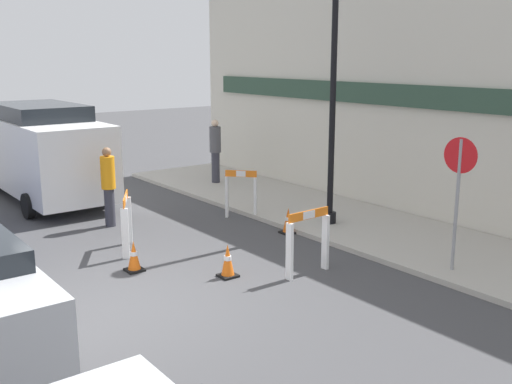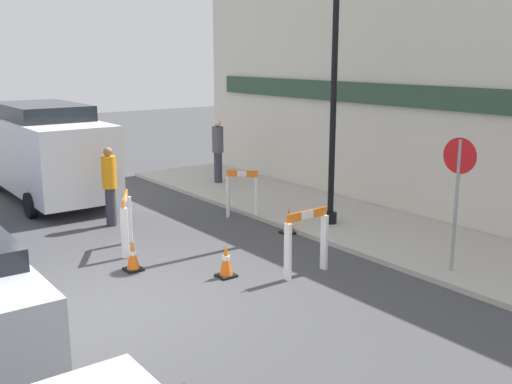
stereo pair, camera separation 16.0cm
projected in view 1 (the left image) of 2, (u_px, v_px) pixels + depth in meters
The scene contains 14 objects.
ground_plane at pixel (125, 305), 9.05m from camera, with size 60.00×60.00×0.00m, color #424244.
sidewalk_slab at pixel (387, 233), 12.58m from camera, with size 18.00×2.96×0.10m.
storefront_facade at pixel (441, 100), 12.90m from camera, with size 18.00×0.22×5.50m.
streetlamp_post at pixel (334, 45), 12.30m from camera, with size 0.44×0.44×5.99m.
stop_sign at pixel (458, 182), 9.93m from camera, with size 0.60×0.06×2.28m.
barricade_0 at pixel (126, 220), 11.44m from camera, with size 0.91×0.59×1.11m.
barricade_1 at pixel (308, 240), 10.20m from camera, with size 0.16×0.91×1.14m.
barricade_2 at pixel (241, 193), 13.80m from camera, with size 0.62×0.60×1.12m.
traffic_cone_0 at pixel (134, 257), 10.43m from camera, with size 0.30×0.30×0.55m.
traffic_cone_1 at pixel (288, 221), 12.65m from camera, with size 0.30×0.30×0.55m.
traffic_cone_2 at pixel (228, 261), 10.15m from camera, with size 0.30×0.30×0.58m.
person_worker at pixel (108, 184), 13.05m from camera, with size 0.42×0.42×1.76m.
person_pedestrian at pixel (215, 149), 17.12m from camera, with size 0.43×0.43×1.82m.
work_van at pixel (41, 148), 15.47m from camera, with size 5.59×2.09×2.49m.
Camera 1 is at (7.91, -3.55, 3.68)m, focal length 42.00 mm.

